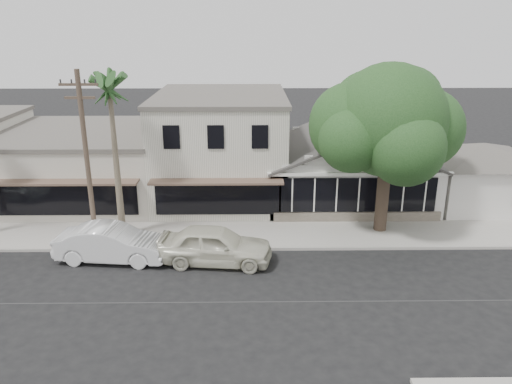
{
  "coord_description": "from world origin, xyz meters",
  "views": [
    {
      "loc": [
        -1.15,
        -18.09,
        11.05
      ],
      "look_at": [
        -0.84,
        6.0,
        2.78
      ],
      "focal_mm": 35.0,
      "sensor_mm": 36.0,
      "label": 1
    }
  ],
  "objects_px": {
    "car_1": "(112,243)",
    "shade_tree": "(386,123)",
    "utility_pole": "(87,159)",
    "car_0": "(215,245)"
  },
  "relations": [
    {
      "from": "utility_pole",
      "to": "shade_tree",
      "type": "xyz_separation_m",
      "value": [
        14.94,
        2.3,
        1.25
      ]
    },
    {
      "from": "shade_tree",
      "to": "utility_pole",
      "type": "bearing_deg",
      "value": -171.26
    },
    {
      "from": "utility_pole",
      "to": "shade_tree",
      "type": "height_order",
      "value": "shade_tree"
    },
    {
      "from": "utility_pole",
      "to": "car_1",
      "type": "relative_size",
      "value": 1.68
    },
    {
      "from": "car_1",
      "to": "shade_tree",
      "type": "height_order",
      "value": "shade_tree"
    },
    {
      "from": "car_0",
      "to": "car_1",
      "type": "xyz_separation_m",
      "value": [
        -5.0,
        0.36,
        -0.04
      ]
    },
    {
      "from": "car_0",
      "to": "car_1",
      "type": "bearing_deg",
      "value": 91.99
    },
    {
      "from": "utility_pole",
      "to": "car_0",
      "type": "distance_m",
      "value": 7.45
    },
    {
      "from": "utility_pole",
      "to": "shade_tree",
      "type": "bearing_deg",
      "value": 8.74
    },
    {
      "from": "utility_pole",
      "to": "car_0",
      "type": "xyz_separation_m",
      "value": [
        6.17,
        -1.59,
        -3.86
      ]
    }
  ]
}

